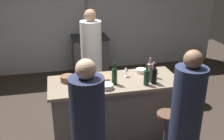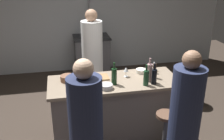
{
  "view_description": "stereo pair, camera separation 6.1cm",
  "coord_description": "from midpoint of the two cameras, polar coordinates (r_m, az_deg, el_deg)",
  "views": [
    {
      "loc": [
        -0.75,
        -3.18,
        2.39
      ],
      "look_at": [
        0.0,
        0.15,
        1.0
      ],
      "focal_mm": 41.84,
      "sensor_mm": 36.0,
      "label": 1
    },
    {
      "loc": [
        -0.69,
        -3.19,
        2.39
      ],
      "look_at": [
        0.0,
        0.15,
        1.0
      ],
      "focal_mm": 41.84,
      "sensor_mm": 36.0,
      "label": 2
    }
  ],
  "objects": [
    {
      "name": "bar_stool_right",
      "position": [
        3.49,
        11.98,
        -13.63
      ],
      "size": [
        0.28,
        0.28,
        0.68
      ],
      "color": "#4C4C51",
      "rests_on": "ground_plane"
    },
    {
      "name": "wine_bottle_green",
      "position": [
        3.45,
        7.96,
        -1.64
      ],
      "size": [
        0.07,
        0.07,
        0.29
      ],
      "color": "#193D23",
      "rests_on": "kitchen_island"
    },
    {
      "name": "guest_right",
      "position": [
        3.04,
        15.99,
        -11.53
      ],
      "size": [
        0.34,
        0.34,
        1.61
      ],
      "color": "#262D4C",
      "rests_on": "ground_plane"
    },
    {
      "name": "mixing_bowl_ceramic",
      "position": [
        3.87,
        6.83,
        -0.22
      ],
      "size": [
        0.15,
        0.15,
        0.06
      ],
      "primitive_type": "cylinder",
      "color": "silver",
      "rests_on": "kitchen_island"
    },
    {
      "name": "chef",
      "position": [
        4.59,
        -3.89,
        1.77
      ],
      "size": [
        0.36,
        0.36,
        1.71
      ],
      "color": "white",
      "rests_on": "ground_plane"
    },
    {
      "name": "wine_bottle_red",
      "position": [
        3.44,
        0.98,
        -1.34
      ],
      "size": [
        0.07,
        0.07,
        0.31
      ],
      "color": "#143319",
      "rests_on": "kitchen_island"
    },
    {
      "name": "kitchen_island",
      "position": [
        3.8,
        0.93,
        -8.52
      ],
      "size": [
        1.8,
        0.72,
        0.9
      ],
      "color": "slate",
      "rests_on": "ground_plane"
    },
    {
      "name": "wine_bottle_rose",
      "position": [
        3.56,
        8.68,
        -0.51
      ],
      "size": [
        0.07,
        0.07,
        0.33
      ],
      "color": "#B78C8E",
      "rests_on": "kitchen_island"
    },
    {
      "name": "wine_glass_by_chef",
      "position": [
        3.85,
        9.72,
        0.75
      ],
      "size": [
        0.07,
        0.07,
        0.15
      ],
      "color": "silver",
      "rests_on": "kitchen_island"
    },
    {
      "name": "potted_plant",
      "position": [
        4.94,
        17.8,
        -4.02
      ],
      "size": [
        0.36,
        0.36,
        0.52
      ],
      "color": "brown",
      "rests_on": "ground_plane"
    },
    {
      "name": "wine_glass_near_left_guest",
      "position": [
        3.68,
        3.55,
        0.04
      ],
      "size": [
        0.07,
        0.07,
        0.15
      ],
      "color": "silver",
      "rests_on": "kitchen_island"
    },
    {
      "name": "ground_plane",
      "position": [
        4.05,
        0.89,
        -14.04
      ],
      "size": [
        9.0,
        9.0,
        0.0
      ],
      "primitive_type": "plane",
      "color": "#382D26"
    },
    {
      "name": "mixing_bowl_wooden",
      "position": [
        3.61,
        -9.23,
        -1.8
      ],
      "size": [
        0.19,
        0.19,
        0.08
      ],
      "primitive_type": "cylinder",
      "color": "brown",
      "rests_on": "kitchen_island"
    },
    {
      "name": "guest_left",
      "position": [
        2.74,
        -4.94,
        -14.79
      ],
      "size": [
        0.34,
        0.34,
        1.61
      ],
      "color": "#262D4C",
      "rests_on": "ground_plane"
    },
    {
      "name": "overhead_pot_rack",
      "position": [
        5.24,
        -3.51,
        14.34
      ],
      "size": [
        0.88,
        1.33,
        2.17
      ],
      "color": "gray",
      "rests_on": "ground_plane"
    },
    {
      "name": "wine_glass_near_right_guest",
      "position": [
        3.95,
        9.65,
        1.3
      ],
      "size": [
        0.07,
        0.07,
        0.15
      ],
      "color": "silver",
      "rests_on": "kitchen_island"
    },
    {
      "name": "stove_range",
      "position": [
        6.0,
        -4.14,
        3.22
      ],
      "size": [
        0.8,
        0.64,
        0.89
      ],
      "color": "#47474C",
      "rests_on": "ground_plane"
    },
    {
      "name": "cutting_board",
      "position": [
        3.67,
        -2.78,
        -1.66
      ],
      "size": [
        0.32,
        0.22,
        0.02
      ],
      "primitive_type": "cube",
      "color": "#997047",
      "rests_on": "kitchen_island"
    },
    {
      "name": "pepper_mill",
      "position": [
        3.7,
        9.7,
        -0.16
      ],
      "size": [
        0.05,
        0.05,
        0.21
      ],
      "primitive_type": "cylinder",
      "color": "#382319",
      "rests_on": "kitchen_island"
    },
    {
      "name": "wine_bottle_dark",
      "position": [
        3.5,
        9.68,
        -1.39
      ],
      "size": [
        0.07,
        0.07,
        0.29
      ],
      "color": "black",
      "rests_on": "kitchen_island"
    },
    {
      "name": "back_wall",
      "position": [
        6.17,
        -4.88,
        11.92
      ],
      "size": [
        6.4,
        0.16,
        2.6
      ],
      "primitive_type": "cube",
      "color": "#B2B7BC",
      "rests_on": "ground_plane"
    },
    {
      "name": "mixing_bowl_steel",
      "position": [
        3.36,
        -0.78,
        -3.6
      ],
      "size": [
        0.17,
        0.17,
        0.06
      ],
      "primitive_type": "cylinder",
      "color": "#B7B7BC",
      "rests_on": "kitchen_island"
    }
  ]
}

